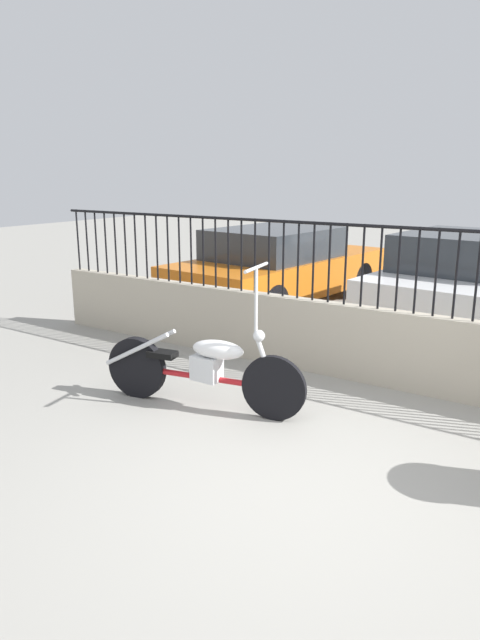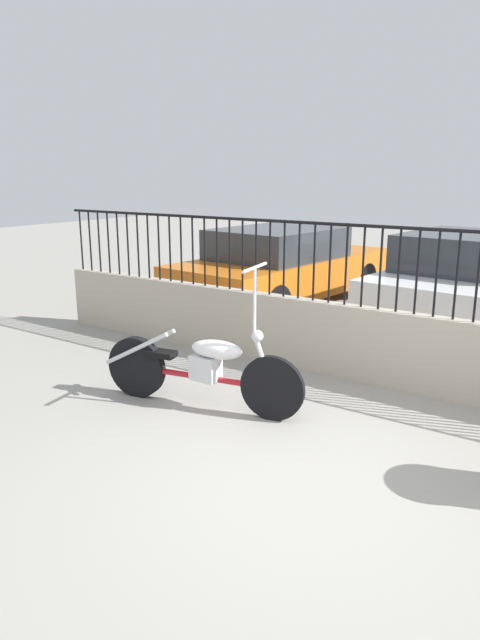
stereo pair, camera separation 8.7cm
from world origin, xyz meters
name	(u,v)px [view 1 (the left image)]	position (x,y,z in m)	size (l,w,h in m)	color
ground_plane	(312,484)	(0.00, 0.00, 0.00)	(40.00, 40.00, 0.00)	gray
low_wall	(410,352)	(0.00, 2.26, 0.41)	(10.11, 0.18, 0.83)	#B2A893
fence_railing	(418,257)	(0.00, 2.26, 1.40)	(10.11, 0.04, 0.88)	black
motorcycle_red	(195,367)	(-1.61, 0.68, 0.40)	(2.07, 0.64, 1.43)	black
car_orange	(279,266)	(-3.14, 5.04, 0.67)	(2.25, 4.52, 1.32)	black
car_white	(471,281)	(-0.04, 5.14, 0.70)	(2.29, 4.12, 1.40)	black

